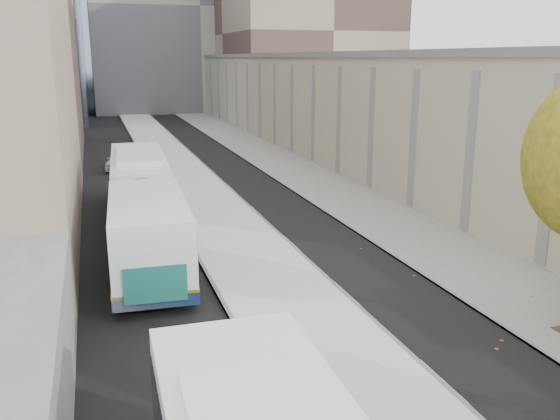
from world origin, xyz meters
name	(u,v)px	position (x,y,z in m)	size (l,w,h in m)	color
bus_platform	(198,193)	(-3.88, 35.00, 0.07)	(4.25, 150.00, 0.15)	silver
sidewalk	(322,185)	(4.12, 35.00, 0.04)	(4.75, 150.00, 0.08)	gray
building_tan	(322,93)	(15.50, 64.00, 4.00)	(18.00, 92.00, 8.00)	gray
building_far_block	(190,10)	(6.00, 96.00, 15.00)	(30.00, 18.00, 30.00)	gray
bus_far	(143,201)	(-7.70, 27.04, 1.68)	(3.51, 18.52, 3.07)	white
distant_car	(120,160)	(-7.86, 44.79, 0.68)	(1.60, 3.98, 1.36)	white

